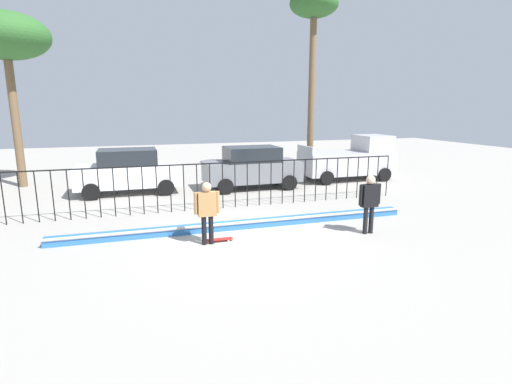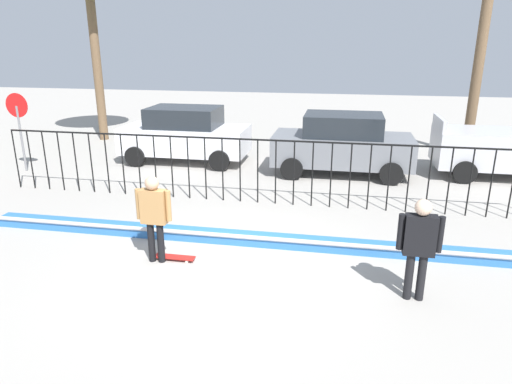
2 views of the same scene
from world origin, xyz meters
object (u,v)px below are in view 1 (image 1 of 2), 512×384
(skateboarder, at_px, (207,207))
(palm_tree_short, at_px, (5,38))
(skateboard, at_px, (218,240))
(parked_car_gray, at_px, (252,167))
(pickup_truck, at_px, (351,159))
(palm_tree_tall, at_px, (314,13))
(camera_operator, at_px, (370,199))
(parked_car_white, at_px, (129,171))

(skateboarder, xyz_separation_m, palm_tree_short, (-6.73, 10.49, 5.55))
(skateboard, bearing_deg, palm_tree_short, 129.31)
(palm_tree_short, bearing_deg, skateboarder, -57.31)
(parked_car_gray, bearing_deg, pickup_truck, 9.07)
(skateboard, xyz_separation_m, palm_tree_tall, (7.59, 10.34, 8.46))
(pickup_truck, bearing_deg, palm_tree_short, 171.28)
(skateboarder, relative_size, palm_tree_tall, 0.18)
(skateboard, height_order, camera_operator, camera_operator)
(skateboarder, xyz_separation_m, parked_car_white, (-1.99, 7.47, -0.05))
(skateboard, distance_m, palm_tree_tall, 15.36)
(palm_tree_tall, xyz_separation_m, palm_tree_short, (-14.63, 0.04, -1.94))
(camera_operator, xyz_separation_m, palm_tree_tall, (3.24, 10.94, 7.48))
(palm_tree_tall, bearing_deg, skateboarder, -127.11)
(skateboarder, bearing_deg, parked_car_gray, 91.12)
(skateboarder, xyz_separation_m, camera_operator, (4.66, -0.49, 0.02))
(skateboarder, height_order, skateboard, skateboarder)
(skateboarder, distance_m, palm_tree_tall, 15.09)
(parked_car_white, xyz_separation_m, parked_car_gray, (5.35, -0.55, 0.00))
(camera_operator, relative_size, parked_car_gray, 0.40)
(skateboarder, relative_size, palm_tree_short, 0.22)
(parked_car_gray, bearing_deg, palm_tree_tall, 40.83)
(skateboard, distance_m, parked_car_white, 7.77)
(camera_operator, distance_m, palm_tree_tall, 13.64)
(camera_operator, height_order, palm_tree_short, palm_tree_short)
(parked_car_gray, xyz_separation_m, palm_tree_tall, (4.54, 3.53, 7.55))
(skateboard, bearing_deg, parked_car_white, 112.50)
(skateboarder, bearing_deg, skateboard, 46.42)
(parked_car_white, bearing_deg, camera_operator, -50.59)
(skateboard, distance_m, pickup_truck, 11.30)
(skateboard, distance_m, camera_operator, 4.50)
(skateboarder, height_order, parked_car_white, parked_car_white)
(pickup_truck, height_order, palm_tree_tall, palm_tree_tall)
(palm_tree_tall, distance_m, palm_tree_short, 14.76)
(skateboard, xyz_separation_m, parked_car_gray, (3.05, 6.81, 0.91))
(camera_operator, relative_size, pickup_truck, 0.37)
(pickup_truck, bearing_deg, palm_tree_tall, 109.18)
(skateboard, bearing_deg, parked_car_gray, 71.05)
(palm_tree_short, bearing_deg, parked_car_white, -32.45)
(camera_operator, bearing_deg, parked_car_white, -30.90)
(parked_car_gray, distance_m, palm_tree_short, 12.08)
(palm_tree_short, bearing_deg, parked_car_gray, -19.48)
(skateboarder, height_order, palm_tree_short, palm_tree_short)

